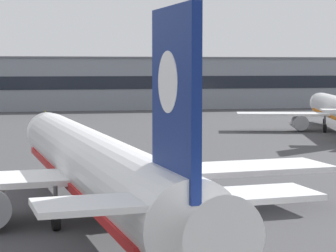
{
  "coord_description": "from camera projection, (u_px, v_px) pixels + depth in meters",
  "views": [
    {
      "loc": [
        -6.67,
        -25.25,
        9.34
      ],
      "look_at": [
        2.95,
        20.87,
        5.24
      ],
      "focal_mm": 72.57,
      "sensor_mm": 36.0,
      "label": 1
    }
  ],
  "objects": [
    {
      "name": "taxiway_centreline",
      "position": [
        111.0,
        180.0,
        56.05
      ],
      "size": [
        6.18,
        179.91,
        0.01
      ],
      "primitive_type": "cube",
      "rotation": [
        0.0,
        0.0,
        0.03
      ],
      "color": "yellow",
      "rests_on": "ground"
    },
    {
      "name": "safety_cone_by_nose_gear",
      "position": [
        87.0,
        173.0,
        58.01
      ],
      "size": [
        0.44,
        0.44,
        0.55
      ],
      "color": "orange",
      "rests_on": "ground"
    },
    {
      "name": "airliner_foreground",
      "position": [
        94.0,
        166.0,
        41.14
      ],
      "size": [
        32.33,
        41.51,
        11.65
      ],
      "color": "white",
      "rests_on": "ground"
    },
    {
      "name": "terminal_building",
      "position": [
        88.0,
        83.0,
        150.26
      ],
      "size": [
        141.42,
        12.4,
        11.56
      ],
      "color": "gray",
      "rests_on": "ground"
    }
  ]
}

